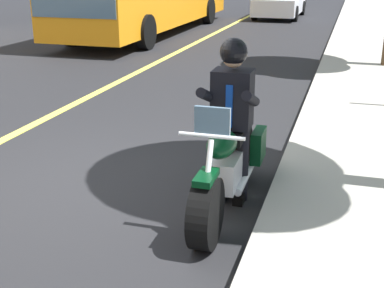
# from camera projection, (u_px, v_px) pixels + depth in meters

# --- Properties ---
(ground_plane) EXTENTS (80.00, 80.00, 0.00)m
(ground_plane) POSITION_uv_depth(u_px,v_px,m) (101.00, 180.00, 6.15)
(ground_plane) COLOR black
(motorcycle_main) EXTENTS (2.21, 0.61, 1.26)m
(motorcycle_main) POSITION_uv_depth(u_px,v_px,m) (227.00, 166.00, 5.35)
(motorcycle_main) COLOR black
(motorcycle_main) RESTS_ON ground_plane
(rider_main) EXTENTS (0.62, 0.55, 1.74)m
(rider_main) POSITION_uv_depth(u_px,v_px,m) (232.00, 107.00, 5.33)
(rider_main) COLOR black
(rider_main) RESTS_ON ground_plane
(car_silver) EXTENTS (4.60, 1.92, 1.40)m
(car_silver) POSITION_uv_depth(u_px,v_px,m) (280.00, 2.00, 23.06)
(car_silver) COLOR white
(car_silver) RESTS_ON ground_plane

